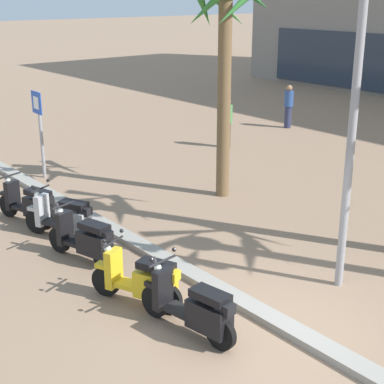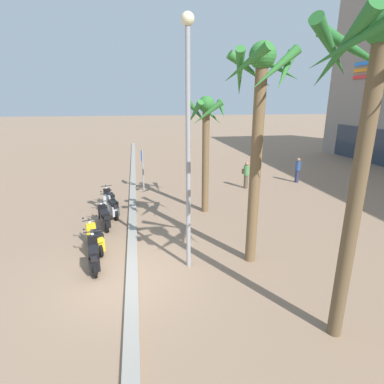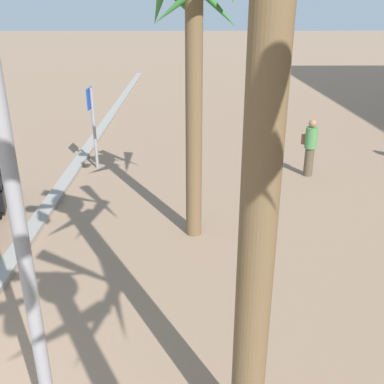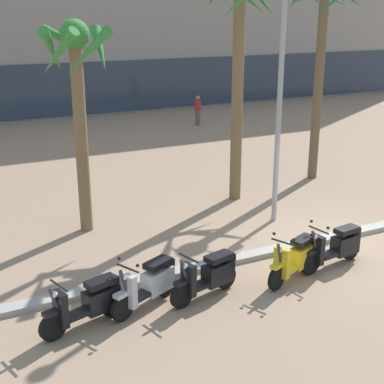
% 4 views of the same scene
% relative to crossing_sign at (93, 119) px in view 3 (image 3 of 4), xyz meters
% --- Properties ---
extents(crossing_sign, '(0.60, 0.13, 2.40)m').
position_rel_crossing_sign_xyz_m(crossing_sign, '(0.00, 0.00, 0.00)').
color(crossing_sign, '#939399').
rests_on(crossing_sign, ground).
extents(palm_tree_mid_walkway, '(1.80, 1.85, 5.40)m').
position_rel_crossing_sign_xyz_m(palm_tree_mid_walkway, '(4.24, 2.86, 2.50)').
color(palm_tree_mid_walkway, brown).
rests_on(palm_tree_mid_walkway, ground).
extents(pedestrian_window_shopping, '(0.44, 0.40, 1.64)m').
position_rel_crossing_sign_xyz_m(pedestrian_window_shopping, '(0.74, 6.22, -0.64)').
color(pedestrian_window_shopping, brown).
rests_on(pedestrian_window_shopping, ground).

